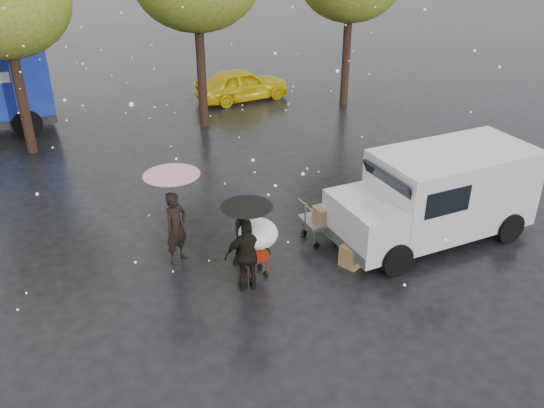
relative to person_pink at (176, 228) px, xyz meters
name	(u,v)px	position (x,y,z in m)	size (l,w,h in m)	color
ground	(248,286)	(1.03, -1.64, -0.86)	(90.00, 90.00, 0.00)	black
person_pink	(176,228)	(0.00, 0.00, 0.00)	(0.63, 0.41, 1.72)	black
person_middle	(247,233)	(1.41, -0.75, -0.11)	(0.73, 0.57, 1.50)	black
person_black	(248,255)	(1.02, -1.70, -0.03)	(0.98, 0.41, 1.67)	black
umbrella_pink	(172,181)	(0.00, 0.00, 1.15)	(1.23, 1.23, 2.17)	#4C4C4C
umbrella_black	(247,213)	(1.02, -1.70, 0.96)	(1.05, 1.05, 1.98)	#4C4C4C
vendor_cart	(336,210)	(3.80, -0.60, -0.13)	(1.52, 0.80, 1.27)	slate
shopping_cart	(258,236)	(1.36, -1.45, 0.21)	(0.84, 0.84, 1.46)	#9E1C09
white_van	(438,194)	(5.99, -1.62, 0.30)	(4.91, 2.18, 2.20)	silver
box_ground_near	(353,255)	(3.55, -1.85, -0.61)	(0.55, 0.44, 0.49)	olive
box_ground_far	(362,233)	(4.33, -1.03, -0.67)	(0.48, 0.37, 0.37)	olive
yellow_taxi	(242,84)	(6.02, 10.68, -0.20)	(1.56, 3.88, 1.32)	#D6B60B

